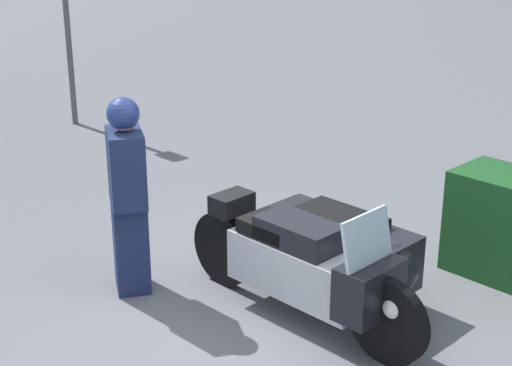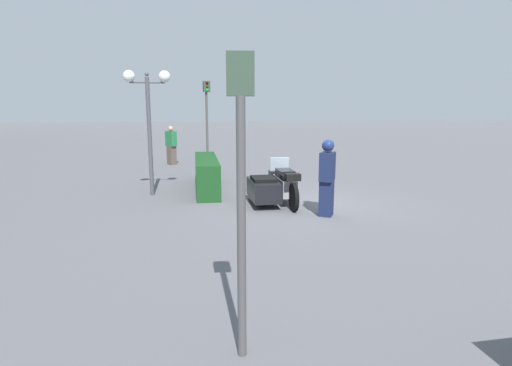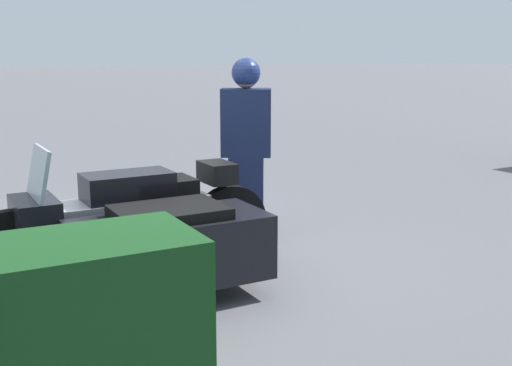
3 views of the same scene
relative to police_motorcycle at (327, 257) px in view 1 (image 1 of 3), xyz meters
name	(u,v)px [view 1 (image 1 of 3)]	position (x,y,z in m)	size (l,w,h in m)	color
ground_plane	(261,320)	(-0.22, -0.60, -0.48)	(160.00, 160.00, 0.00)	slate
police_motorcycle	(327,257)	(0.00, 0.00, 0.00)	(2.59, 1.25, 1.18)	black
officer_rider	(128,192)	(-1.47, -1.03, 0.49)	(0.58, 0.51, 1.83)	#192347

